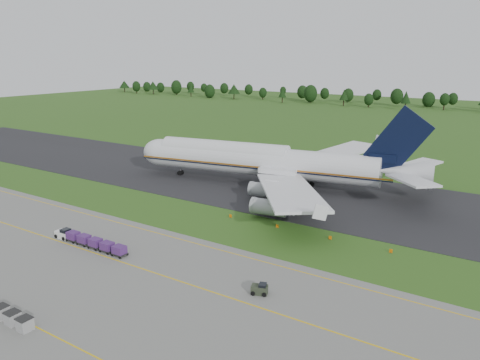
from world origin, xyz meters
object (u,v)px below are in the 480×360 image
Objects in this scene: aircraft at (266,161)px; baggage_train at (88,241)px; utility_cart at (259,290)px; edge_markers at (303,232)px; uld_row at (1,312)px.

aircraft is 4.50× the size of baggage_train.
aircraft is 49.98m from baggage_train.
utility_cart is at bearing 2.81° from baggage_train.
baggage_train is 6.65× the size of utility_cart.
baggage_train is at bearing -137.85° from edge_markers.
utility_cart is 23.67m from edge_markers.
aircraft is 70.20m from uld_row.
uld_row is 0.35× the size of edge_markers.
aircraft is 6.62× the size of uld_row.
uld_row is at bearing -87.03° from aircraft.
utility_cart is at bearing -78.40° from edge_markers.
baggage_train is 32.16m from utility_cart.
utility_cart is 31.94m from uld_row.
uld_row is at bearing -136.31° from utility_cart.
baggage_train is 0.52× the size of edge_markers.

